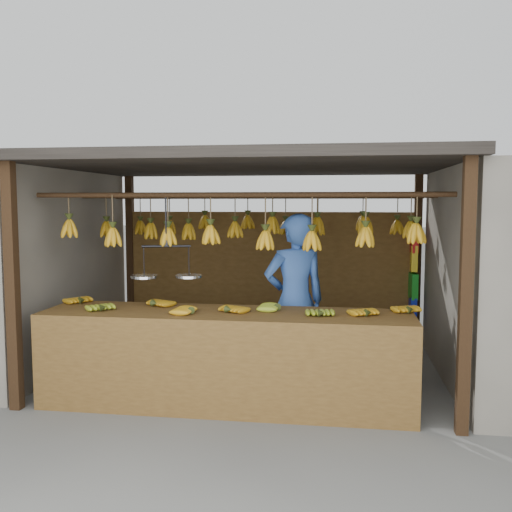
# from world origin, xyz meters

# --- Properties ---
(ground) EXTENTS (80.00, 80.00, 0.00)m
(ground) POSITION_xyz_m (0.00, 0.00, 0.00)
(ground) COLOR #5B5B57
(stall) EXTENTS (4.30, 3.30, 2.40)m
(stall) POSITION_xyz_m (0.00, 0.33, 1.97)
(stall) COLOR black
(stall) RESTS_ON ground
(counter) EXTENTS (3.59, 0.80, 0.96)m
(counter) POSITION_xyz_m (-0.07, -1.23, 0.71)
(counter) COLOR brown
(counter) RESTS_ON ground
(hanging_bananas) EXTENTS (3.59, 2.22, 0.39)m
(hanging_bananas) POSITION_xyz_m (0.00, 0.00, 1.63)
(hanging_bananas) COLOR #BA8213
(hanging_bananas) RESTS_ON ground
(balance_scale) EXTENTS (0.67, 0.35, 0.80)m
(balance_scale) POSITION_xyz_m (-0.69, -1.00, 1.26)
(balance_scale) COLOR black
(balance_scale) RESTS_ON ground
(vendor) EXTENTS (0.78, 0.67, 1.82)m
(vendor) POSITION_xyz_m (0.52, -0.47, 0.91)
(vendor) COLOR #3359A5
(vendor) RESTS_ON ground
(bag_bundles) EXTENTS (0.08, 0.26, 1.27)m
(bag_bundles) POSITION_xyz_m (1.94, 1.35, 1.00)
(bag_bundles) COLOR red
(bag_bundles) RESTS_ON ground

